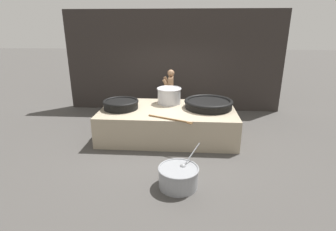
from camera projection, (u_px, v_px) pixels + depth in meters
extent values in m
plane|color=#474442|center=(168.00, 136.00, 7.30)|extent=(60.00, 60.00, 0.00)
cube|color=#2D2826|center=(173.00, 62.00, 9.20)|extent=(7.54, 0.24, 3.45)
cube|color=tan|center=(168.00, 122.00, 7.18)|extent=(3.58, 1.98, 0.79)
cylinder|color=black|center=(121.00, 105.00, 7.01)|extent=(0.92, 0.92, 0.20)
torus|color=black|center=(121.00, 101.00, 6.98)|extent=(0.95, 0.95, 0.07)
cylinder|color=black|center=(208.00, 105.00, 7.08)|extent=(1.26, 1.26, 0.18)
torus|color=black|center=(209.00, 102.00, 7.05)|extent=(1.31, 1.31, 0.10)
cylinder|color=#B7B7BC|center=(169.00, 96.00, 7.46)|extent=(0.65, 0.65, 0.43)
torus|color=#B7B7BC|center=(169.00, 89.00, 7.39)|extent=(0.70, 0.70, 0.05)
cylinder|color=brown|center=(170.00, 119.00, 6.20)|extent=(1.08, 0.52, 0.04)
cube|color=brown|center=(190.00, 123.00, 5.96)|extent=(0.15, 0.14, 0.02)
cylinder|color=#8C6647|center=(171.00, 107.00, 8.54)|extent=(0.12, 0.12, 0.79)
cylinder|color=#8C6647|center=(171.00, 106.00, 8.70)|extent=(0.12, 0.12, 0.79)
cube|color=#334C72|center=(171.00, 102.00, 8.57)|extent=(0.19, 0.24, 0.51)
cube|color=#8C6647|center=(171.00, 86.00, 8.40)|extent=(0.16, 0.48, 0.58)
cylinder|color=#8C6647|center=(167.00, 88.00, 8.18)|extent=(0.32, 0.10, 0.54)
cylinder|color=#8C6647|center=(168.00, 84.00, 8.63)|extent=(0.32, 0.10, 0.54)
sphere|color=#8C6647|center=(171.00, 73.00, 8.27)|extent=(0.22, 0.22, 0.22)
cylinder|color=gray|center=(178.00, 177.00, 4.93)|extent=(0.74, 0.74, 0.38)
torus|color=gray|center=(178.00, 169.00, 4.86)|extent=(0.78, 0.78, 0.04)
cylinder|color=orange|center=(178.00, 173.00, 4.90)|extent=(0.65, 0.65, 0.10)
cylinder|color=orange|center=(182.00, 164.00, 5.11)|extent=(0.05, 0.05, 0.03)
cylinder|color=orange|center=(174.00, 168.00, 4.95)|extent=(0.05, 0.05, 0.04)
cylinder|color=orange|center=(171.00, 173.00, 4.78)|extent=(0.05, 0.03, 0.03)
cylinder|color=orange|center=(179.00, 171.00, 4.87)|extent=(0.05, 0.06, 0.04)
cylinder|color=orange|center=(177.00, 172.00, 4.80)|extent=(0.05, 0.07, 0.04)
cylinder|color=orange|center=(174.00, 169.00, 4.90)|extent=(0.05, 0.05, 0.04)
cylinder|color=orange|center=(177.00, 169.00, 4.94)|extent=(0.07, 0.06, 0.03)
cylinder|color=orange|center=(185.00, 172.00, 4.82)|extent=(0.03, 0.04, 0.02)
cylinder|color=orange|center=(180.00, 175.00, 4.73)|extent=(0.04, 0.04, 0.04)
cylinder|color=orange|center=(169.00, 168.00, 4.95)|extent=(0.05, 0.05, 0.04)
sphere|color=gray|center=(183.00, 167.00, 4.96)|extent=(0.13, 0.13, 0.13)
cylinder|color=gray|center=(191.00, 155.00, 5.07)|extent=(0.34, 0.40, 0.36)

